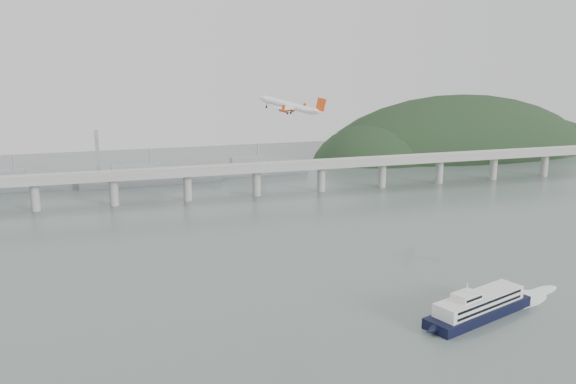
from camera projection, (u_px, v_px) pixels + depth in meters
name	position (u px, v px, depth m)	size (l,w,h in m)	color
ground	(326.00, 305.00, 252.25)	(900.00, 900.00, 0.00)	#586662
bridge	(228.00, 174.00, 434.48)	(800.00, 22.00, 23.90)	#9A9A97
headland	(469.00, 169.00, 646.62)	(365.00, 155.00, 156.00)	black
distant_fleet	(7.00, 184.00, 454.12)	(453.00, 60.90, 40.00)	gray
ferry	(479.00, 306.00, 240.12)	(82.78, 36.39, 16.20)	black
airliner	(291.00, 106.00, 309.48)	(32.13, 30.33, 10.84)	white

